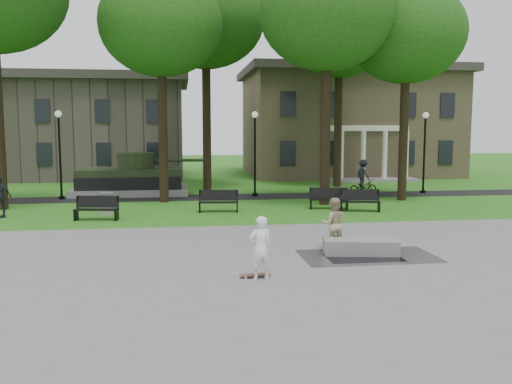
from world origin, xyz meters
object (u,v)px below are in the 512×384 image
Objects in this scene: trash_bin at (107,203)px; skateboarder at (261,248)px; concrete_block at (360,246)px; park_bench_0 at (96,208)px; friend_watching at (333,224)px; cyclist at (363,181)px.

skateboarder is at bearing -65.12° from trash_bin.
concrete_block is 12.41m from trash_bin.
park_bench_0 is 1.49m from trash_bin.
friend_watching is at bearing -30.01° from park_bench_0.
park_bench_0 is 1.93× the size of trash_bin.
trash_bin is (-8.65, 8.91, 0.24)m from concrete_block.
friend_watching reaches higher than skateboarder.
park_bench_0 is (-8.86, 7.44, 0.28)m from concrete_block.
trash_bin is at bearing 91.35° from park_bench_0.
cyclist is at bearing 70.75° from concrete_block.
park_bench_0 is (-5.46, 9.83, -0.30)m from skateboarder.
friend_watching is (-0.66, 0.64, 0.59)m from concrete_block.
concrete_block is at bearing 141.78° from friend_watching.
friend_watching is 10.65m from park_bench_0.
friend_watching reaches higher than concrete_block.
concrete_block is 1.34× the size of friend_watching.
skateboarder is at bearing -144.87° from concrete_block.
park_bench_0 is (-13.70, -6.43, -0.31)m from cyclist.
friend_watching is 11.50m from trash_bin.
friend_watching is 1.71× the size of trash_bin.
friend_watching is 0.80× the size of cyclist.
trash_bin is (-5.24, 11.30, -0.34)m from skateboarder.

